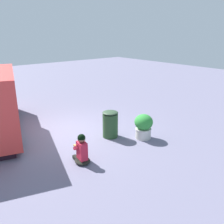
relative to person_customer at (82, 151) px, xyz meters
The scene contains 4 objects.
ground_plane 2.51m from the person_customer, 20.06° to the right, with size 40.00×40.00×0.00m, color slate.
person_customer is the anchor object (origin of this frame).
planter_flowering_far 2.62m from the person_customer, 89.53° to the right, with size 0.65×0.65×0.90m.
trash_bin 2.00m from the person_customer, 63.90° to the right, with size 0.56×0.56×0.98m.
Camera 1 is at (-7.71, 4.17, 3.66)m, focal length 38.74 mm.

